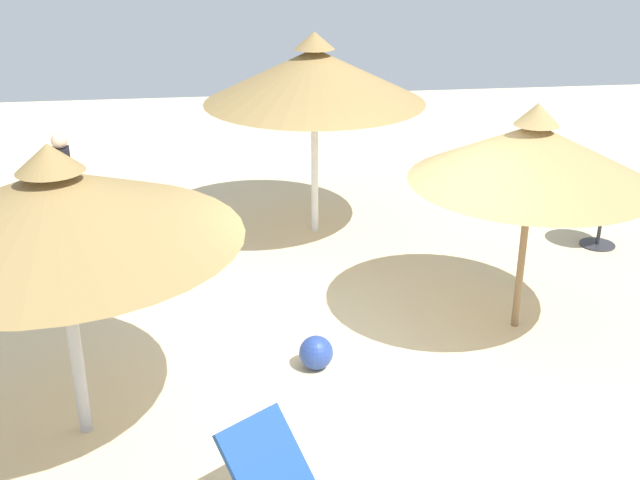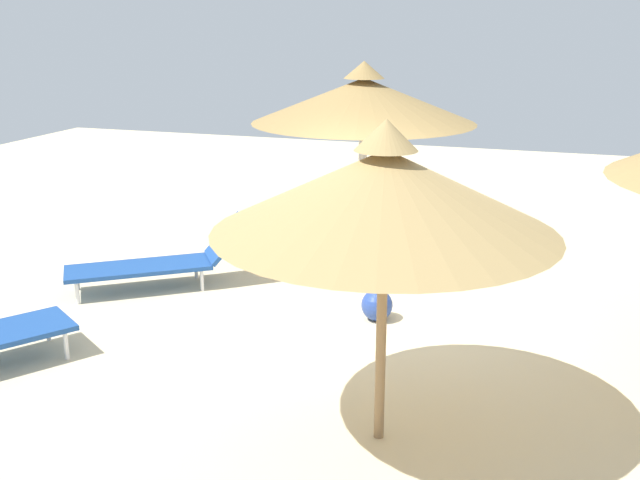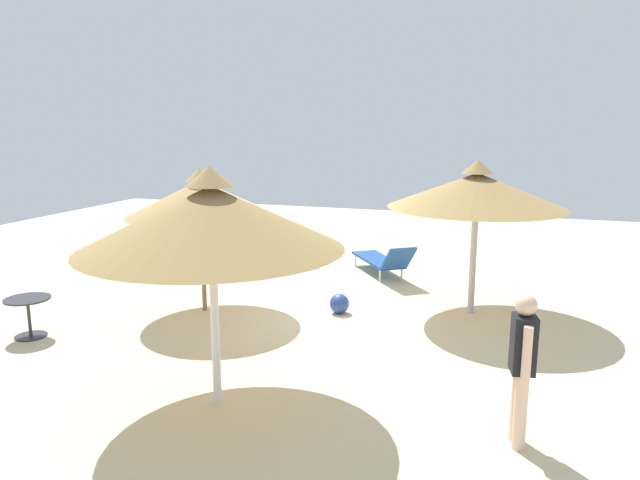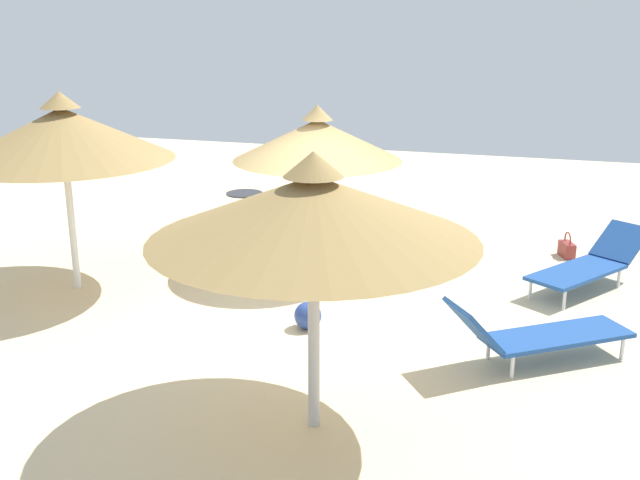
% 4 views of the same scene
% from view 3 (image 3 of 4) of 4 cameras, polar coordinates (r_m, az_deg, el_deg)
% --- Properties ---
extents(ground, '(24.00, 24.00, 0.10)m').
position_cam_3_polar(ground, '(10.16, -1.63, -7.21)').
color(ground, beige).
extents(parasol_umbrella_front, '(2.93, 2.93, 2.73)m').
position_cam_3_polar(parasol_umbrella_front, '(6.47, -10.56, 2.17)').
color(parasol_umbrella_front, white).
rests_on(parasol_umbrella_front, ground).
extents(parasol_umbrella_far_right, '(2.91, 2.91, 2.59)m').
position_cam_3_polar(parasol_umbrella_far_right, '(9.96, 15.01, 4.70)').
color(parasol_umbrella_far_right, '#B2B2B7').
rests_on(parasol_umbrella_far_right, ground).
extents(parasol_umbrella_edge, '(2.48, 2.48, 2.46)m').
position_cam_3_polar(parasol_umbrella_edge, '(9.96, -11.55, 4.02)').
color(parasol_umbrella_edge, olive).
rests_on(parasol_umbrella_edge, ground).
extents(lounge_chair_back, '(2.07, 1.71, 0.81)m').
position_cam_3_polar(lounge_chair_back, '(12.40, 6.15, -1.91)').
color(lounge_chair_back, '#1E478C').
rests_on(lounge_chair_back, ground).
extents(lounge_chair_center, '(1.73, 2.12, 0.77)m').
position_cam_3_polar(lounge_chair_center, '(13.80, -4.14, -0.42)').
color(lounge_chair_center, '#1E478C').
rests_on(lounge_chair_center, ground).
extents(person_standing_near_left, '(0.45, 0.26, 1.57)m').
position_cam_3_polar(person_standing_near_left, '(6.19, 19.07, -11.14)').
color(person_standing_near_left, beige).
rests_on(person_standing_near_left, ground).
extents(handbag, '(0.28, 0.39, 0.41)m').
position_cam_3_polar(handbag, '(14.20, -9.78, -1.20)').
color(handbag, maroon).
rests_on(handbag, ground).
extents(side_table_round, '(0.67, 0.67, 0.61)m').
position_cam_3_polar(side_table_round, '(9.88, -26.51, -6.13)').
color(side_table_round, '#2D2D33').
rests_on(side_table_round, ground).
extents(beach_ball, '(0.34, 0.34, 0.34)m').
position_cam_3_polar(beach_ball, '(9.99, 1.89, -6.20)').
color(beach_ball, navy).
rests_on(beach_ball, ground).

